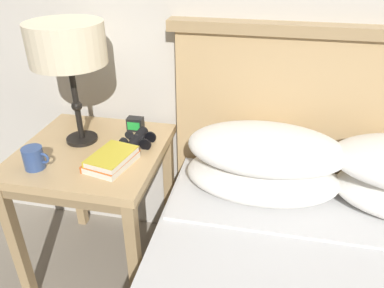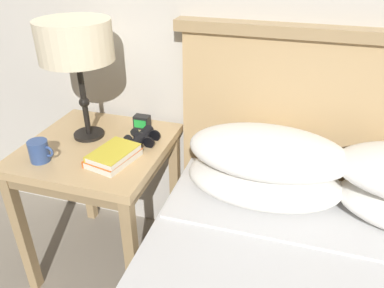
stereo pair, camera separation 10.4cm
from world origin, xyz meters
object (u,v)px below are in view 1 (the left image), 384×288
object	(u,v)px
book_on_nightstand	(111,161)
book_stacked_on_top	(111,156)
table_lamp	(67,46)
coffee_mug	(34,158)
alarm_clock	(135,124)
nightstand	(93,167)
binoculars_pair	(137,139)

from	to	relation	value
book_on_nightstand	book_stacked_on_top	world-z (taller)	book_stacked_on_top
table_lamp	coffee_mug	world-z (taller)	table_lamp
book_stacked_on_top	alarm_clock	size ratio (longest dim) A/B	2.99
nightstand	table_lamp	size ratio (longest dim) A/B	1.33
book_stacked_on_top	nightstand	bearing A→B (deg)	143.41
coffee_mug	alarm_clock	bearing A→B (deg)	54.65
nightstand	coffee_mug	bearing A→B (deg)	-128.29
book_on_nightstand	binoculars_pair	distance (m)	0.18
table_lamp	binoculars_pair	xyz separation A→B (m)	(0.24, 0.01, -0.38)
book_stacked_on_top	binoculars_pair	size ratio (longest dim) A/B	1.31
table_lamp	book_stacked_on_top	xyz separation A→B (m)	(0.20, -0.16, -0.36)
book_on_nightstand	coffee_mug	xyz separation A→B (m)	(-0.27, -0.08, 0.03)
book_on_nightstand	binoculars_pair	bearing A→B (deg)	74.69
nightstand	binoculars_pair	distance (m)	0.22
binoculars_pair	book_stacked_on_top	bearing A→B (deg)	-103.27
nightstand	table_lamp	xyz separation A→B (m)	(-0.07, 0.06, 0.49)
binoculars_pair	coffee_mug	xyz separation A→B (m)	(-0.32, -0.25, 0.02)
coffee_mug	alarm_clock	distance (m)	0.46
book_stacked_on_top	coffee_mug	bearing A→B (deg)	-164.78
table_lamp	book_on_nightstand	bearing A→B (deg)	-38.58
nightstand	book_on_nightstand	distance (m)	0.19
table_lamp	book_on_nightstand	world-z (taller)	table_lamp
coffee_mug	table_lamp	bearing A→B (deg)	73.12
table_lamp	book_on_nightstand	distance (m)	0.46
coffee_mug	nightstand	bearing A→B (deg)	51.71
coffee_mug	book_on_nightstand	bearing A→B (deg)	16.38
coffee_mug	book_stacked_on_top	bearing A→B (deg)	15.22
table_lamp	binoculars_pair	distance (m)	0.45
book_on_nightstand	binoculars_pair	size ratio (longest dim) A/B	1.40
coffee_mug	alarm_clock	size ratio (longest dim) A/B	1.47
table_lamp	alarm_clock	distance (m)	0.44
binoculars_pair	alarm_clock	world-z (taller)	alarm_clock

